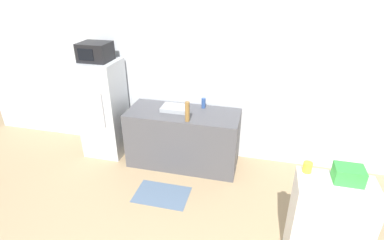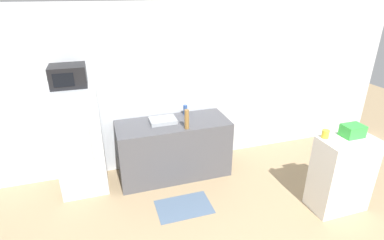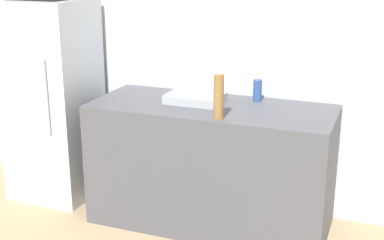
{
  "view_description": "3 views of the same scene",
  "coord_description": "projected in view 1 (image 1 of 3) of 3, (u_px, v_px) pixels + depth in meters",
  "views": [
    {
      "loc": [
        0.97,
        -1.32,
        2.8
      ],
      "look_at": [
        0.21,
        1.75,
        1.23
      ],
      "focal_mm": 28.0,
      "sensor_mm": 36.0,
      "label": 1
    },
    {
      "loc": [
        -1.12,
        -1.4,
        2.75
      ],
      "look_at": [
        0.0,
        2.1,
        1.13
      ],
      "focal_mm": 28.0,
      "sensor_mm": 36.0,
      "label": 2
    },
    {
      "loc": [
        1.02,
        -0.79,
        1.92
      ],
      "look_at": [
        -0.03,
        1.95,
        1.0
      ],
      "focal_mm": 50.0,
      "sensor_mm": 36.0,
      "label": 3
    }
  ],
  "objects": [
    {
      "name": "refrigerator",
      "position": [
        104.0,
        109.0,
        4.87
      ],
      "size": [
        0.63,
        0.61,
        1.59
      ],
      "color": "silver",
      "rests_on": "ground_plane"
    },
    {
      "name": "kitchen_rug",
      "position": [
        162.0,
        194.0,
        4.18
      ],
      "size": [
        0.75,
        0.5,
        0.01
      ],
      "primitive_type": "cube",
      "color": "slate",
      "rests_on": "ground_plane"
    },
    {
      "name": "bottle_tall",
      "position": [
        187.0,
        112.0,
        4.18
      ],
      "size": [
        0.07,
        0.07,
        0.29
      ],
      "primitive_type": "cylinder",
      "color": "olive",
      "rests_on": "counter"
    },
    {
      "name": "shelf_cabinet",
      "position": [
        327.0,
        225.0,
        3.0
      ],
      "size": [
        0.73,
        0.43,
        1.04
      ],
      "primitive_type": "cube",
      "color": "white",
      "rests_on": "ground_plane"
    },
    {
      "name": "bottle_short",
      "position": [
        203.0,
        103.0,
        4.62
      ],
      "size": [
        0.06,
        0.06,
        0.16
      ],
      "primitive_type": "cylinder",
      "color": "#2D4C8C",
      "rests_on": "counter"
    },
    {
      "name": "jar",
      "position": [
        307.0,
        167.0,
        2.91
      ],
      "size": [
        0.09,
        0.09,
        0.11
      ],
      "primitive_type": "cylinder",
      "color": "yellow",
      "rests_on": "shelf_cabinet"
    },
    {
      "name": "sink_basin",
      "position": [
        175.0,
        108.0,
        4.57
      ],
      "size": [
        0.39,
        0.29,
        0.06
      ],
      "primitive_type": "cube",
      "color": "#9EA3A8",
      "rests_on": "counter"
    },
    {
      "name": "microwave",
      "position": [
        95.0,
        52.0,
        4.46
      ],
      "size": [
        0.44,
        0.39,
        0.28
      ],
      "color": "black",
      "rests_on": "refrigerator"
    },
    {
      "name": "basket",
      "position": [
        349.0,
        175.0,
        2.77
      ],
      "size": [
        0.26,
        0.2,
        0.15
      ],
      "primitive_type": "cube",
      "color": "green",
      "rests_on": "shelf_cabinet"
    },
    {
      "name": "wall_back",
      "position": [
        198.0,
        79.0,
        4.66
      ],
      "size": [
        8.0,
        0.06,
        2.6
      ],
      "primitive_type": "cube",
      "color": "silver",
      "rests_on": "ground_plane"
    },
    {
      "name": "counter",
      "position": [
        183.0,
        138.0,
        4.7
      ],
      "size": [
        1.71,
        0.7,
        0.9
      ],
      "primitive_type": "cube",
      "color": "#4C4C51",
      "rests_on": "ground_plane"
    }
  ]
}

